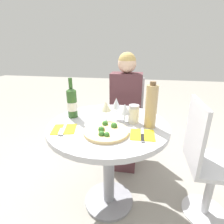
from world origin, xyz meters
TOP-DOWN VIEW (x-y plane):
  - ground_plane at (0.00, 0.00)m, footprint 12.00×12.00m
  - dining_table at (0.00, 0.00)m, footprint 0.86×0.86m
  - chair_behind_diner at (0.06, 0.76)m, footprint 0.38×0.38m
  - seated_diner at (0.06, 0.62)m, footprint 0.33×0.41m
  - chair_empty_side at (0.71, 0.02)m, footprint 0.38×0.38m
  - pizza_large at (0.02, -0.15)m, footprint 0.29×0.29m
  - wine_bottle at (-0.30, 0.08)m, footprint 0.08×0.08m
  - tall_carafe at (0.29, -0.01)m, footprint 0.08×0.08m
  - sugar_shaker at (0.18, 0.04)m, footprint 0.08×0.08m
  - wine_glass_center at (0.04, 0.09)m, footprint 0.07×0.07m
  - wine_glass_front_right at (0.11, 0.04)m, footprint 0.08×0.08m
  - wine_glass_front_left at (-0.03, 0.04)m, footprint 0.08×0.08m
  - place_setting_left at (-0.27, -0.15)m, footprint 0.18×0.19m
  - place_setting_right at (0.24, -0.14)m, footprint 0.16×0.19m

SIDE VIEW (x-z plane):
  - ground_plane at x=0.00m, z-range 0.00..0.00m
  - chair_behind_diner at x=0.06m, z-range 0.00..0.92m
  - chair_empty_side at x=0.71m, z-range 0.00..0.92m
  - seated_diner at x=0.06m, z-range -0.05..1.15m
  - dining_table at x=0.00m, z-range 0.22..0.95m
  - place_setting_left at x=-0.27m, z-range 0.73..0.74m
  - place_setting_right at x=0.24m, z-range 0.73..0.74m
  - pizza_large at x=0.02m, z-range 0.72..0.77m
  - sugar_shaker at x=0.18m, z-range 0.73..0.87m
  - wine_glass_front_right at x=0.11m, z-range 0.77..0.90m
  - wine_glass_front_left at x=-0.03m, z-range 0.77..0.92m
  - wine_bottle at x=-0.30m, z-range 0.70..1.00m
  - wine_glass_center at x=0.04m, z-range 0.77..0.94m
  - tall_carafe at x=0.29m, z-range 0.73..1.04m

